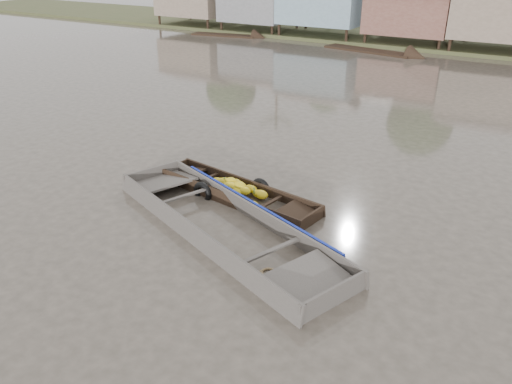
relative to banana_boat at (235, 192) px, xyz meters
The scene contains 3 objects.
ground 2.27m from the banana_boat, 78.24° to the right, with size 120.00×120.00×0.00m, color #453E34.
banana_boat is the anchor object (origin of this frame).
viewer_boat 1.92m from the banana_boat, 62.92° to the right, with size 7.62×4.32×0.60m.
Camera 1 is at (6.58, -7.96, 6.08)m, focal length 35.00 mm.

